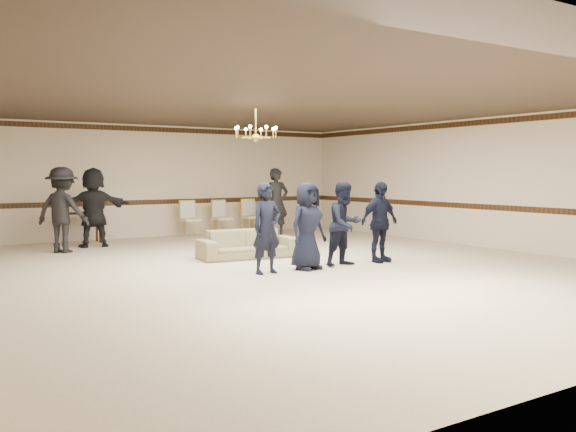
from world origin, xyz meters
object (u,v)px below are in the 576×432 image
object	(u,v)px
chandelier	(256,122)
boy_b	(307,226)
boy_a	(267,228)
settee	(247,244)
adult_mid	(93,207)
adult_right	(277,203)
banquet_chair_mid	(222,218)
boy_d	(380,222)
banquet_chair_left	(191,219)
console_table	(82,227)
boy_c	(345,224)
banquet_chair_right	(252,217)
adult_left	(62,210)

from	to	relation	value
chandelier	boy_b	distance (m)	2.51
boy_a	settee	world-z (taller)	boy_a
adult_mid	adult_right	world-z (taller)	same
adult_mid	adult_right	bearing A→B (deg)	-177.72
banquet_chair_mid	boy_d	bearing A→B (deg)	-93.75
chandelier	banquet_chair_left	bearing A→B (deg)	80.62
settee	console_table	distance (m)	5.39
boy_a	adult_right	distance (m)	6.52
boy_a	boy_b	bearing A→B (deg)	-5.23
boy_d	adult_mid	bearing A→B (deg)	121.18
boy_c	banquet_chair_right	size ratio (longest dim) A/B	1.62
banquet_chair_right	console_table	distance (m)	5.01
banquet_chair_right	banquet_chair_left	bearing A→B (deg)	177.50
boy_c	console_table	xyz separation A→B (m)	(-3.33, 6.91, -0.42)
boy_b	settee	bearing A→B (deg)	84.37
settee	banquet_chair_right	bearing A→B (deg)	66.86
adult_right	banquet_chair_left	xyz separation A→B (m)	(-2.12, 1.27, -0.47)
chandelier	settee	world-z (taller)	chandelier
settee	boy_b	bearing A→B (deg)	-77.34
chandelier	boy_c	xyz separation A→B (m)	(1.21, -1.42, -2.04)
boy_c	settee	distance (m)	2.34
console_table	adult_left	bearing A→B (deg)	-116.10
settee	adult_left	xyz separation A→B (m)	(-3.12, 3.13, 0.68)
boy_b	banquet_chair_right	xyz separation A→B (m)	(2.57, 6.71, -0.32)
boy_a	boy_b	size ratio (longest dim) A/B	1.00
boy_a	banquet_chair_left	world-z (taller)	boy_a
chandelier	boy_a	size ratio (longest dim) A/B	0.57
banquet_chair_left	banquet_chair_mid	size ratio (longest dim) A/B	1.00
adult_left	banquet_chair_left	world-z (taller)	adult_left
adult_left	boy_a	bearing A→B (deg)	160.83
chandelier	adult_right	distance (m)	5.35
boy_d	settee	bearing A→B (deg)	130.10
boy_b	settee	world-z (taller)	boy_b
boy_c	console_table	bearing A→B (deg)	109.66
adult_right	banquet_chair_right	xyz separation A→B (m)	(-0.12, 1.27, -0.47)
chandelier	banquet_chair_right	bearing A→B (deg)	61.47
adult_left	console_table	bearing A→B (deg)	-70.73
banquet_chair_left	chandelier	bearing A→B (deg)	-100.62
adult_mid	banquet_chair_mid	world-z (taller)	adult_mid
banquet_chair_mid	adult_left	bearing A→B (deg)	-167.91
boy_c	banquet_chair_mid	size ratio (longest dim) A/B	1.62
chandelier	adult_mid	distance (m)	5.24
console_table	boy_a	bearing A→B (deg)	-77.17
boy_b	adult_mid	distance (m)	6.32
chandelier	boy_a	distance (m)	2.56
boy_d	adult_right	distance (m)	5.51
boy_b	adult_right	world-z (taller)	adult_right
banquet_chair_left	banquet_chair_mid	bearing A→B (deg)	-1.24
boy_a	console_table	xyz separation A→B (m)	(-1.53, 6.91, -0.42)
boy_d	banquet_chair_right	xyz separation A→B (m)	(0.77, 6.71, -0.32)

